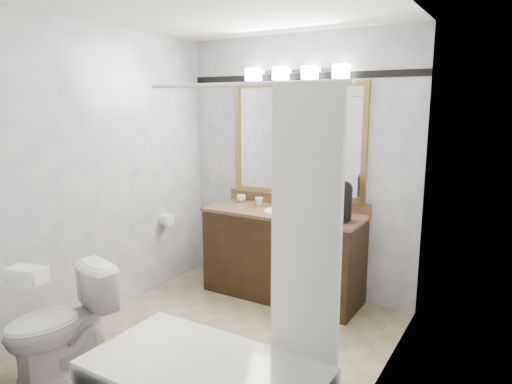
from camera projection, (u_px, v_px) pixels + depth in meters
room at (220, 186)px, 3.37m from camera, size 2.42×2.62×2.52m
vanity at (283, 252)px, 4.38m from camera, size 1.53×0.58×0.97m
mirror at (297, 140)px, 4.41m from camera, size 1.40×0.04×1.10m
vanity_light_bar at (295, 73)px, 4.24m from camera, size 1.02×0.14×0.12m
accent_stripe at (298, 77)px, 4.30m from camera, size 2.40×0.01×0.06m
tp_roll at (167, 219)px, 4.61m from camera, size 0.11×0.12×0.12m
toilet at (60, 323)px, 3.12m from camera, size 0.58×0.80×0.74m
tissue_box at (27, 275)px, 2.87m from camera, size 0.26×0.19×0.10m
coffee_maker at (343, 200)px, 3.93m from camera, size 0.19×0.23×0.35m
cup_left at (241, 198)px, 4.72m from camera, size 0.12×0.12×0.07m
cup_right at (259, 201)px, 4.56m from camera, size 0.09×0.09×0.08m
soap_bottle_a at (278, 200)px, 4.57m from camera, size 0.05×0.05×0.10m
soap_bar at (293, 208)px, 4.38m from camera, size 0.08×0.06×0.02m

